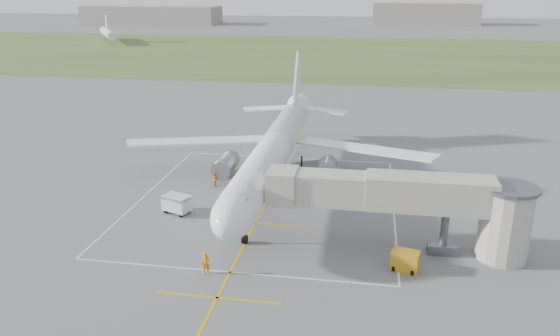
% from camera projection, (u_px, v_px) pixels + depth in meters
% --- Properties ---
extents(ground, '(700.00, 700.00, 0.00)m').
position_uv_depth(ground, '(272.00, 188.00, 64.60)').
color(ground, '#5B5B5E').
rests_on(ground, ground).
extents(grass_strip, '(700.00, 120.00, 0.02)m').
position_uv_depth(grass_strip, '(340.00, 54.00, 185.97)').
color(grass_strip, '#3F5726').
rests_on(grass_strip, ground).
extents(apron_markings, '(28.20, 60.00, 0.01)m').
position_uv_depth(apron_markings, '(263.00, 207.00, 59.17)').
color(apron_markings, '#C7A40B').
rests_on(apron_markings, ground).
extents(airliner, '(38.93, 46.75, 13.52)m').
position_uv_depth(airliner, '(273.00, 151.00, 63.89)').
color(airliner, white).
rests_on(airliner, ground).
extents(jet_bridge, '(23.40, 5.00, 7.20)m').
position_uv_depth(jet_bridge, '(420.00, 203.00, 48.01)').
color(jet_bridge, '#A49F94').
rests_on(jet_bridge, ground).
extents(gpu_unit, '(2.57, 2.08, 1.70)m').
position_uv_depth(gpu_unit, '(405.00, 261.00, 46.06)').
color(gpu_unit, '#B78116').
rests_on(gpu_unit, ground).
extents(baggage_cart, '(3.27, 2.62, 1.98)m').
position_uv_depth(baggage_cart, '(177.00, 204.00, 57.41)').
color(baggage_cart, silver).
rests_on(baggage_cart, ground).
extents(ramp_worker_nose, '(0.78, 0.58, 1.94)m').
position_uv_depth(ramp_worker_nose, '(206.00, 263.00, 45.42)').
color(ramp_worker_nose, orange).
rests_on(ramp_worker_nose, ground).
extents(ramp_worker_wing, '(1.03, 1.08, 1.75)m').
position_uv_depth(ramp_worker_wing, '(216.00, 179.00, 65.13)').
color(ramp_worker_wing, '#FF6B08').
rests_on(ramp_worker_wing, ground).
extents(distant_hangars, '(345.00, 49.00, 12.00)m').
position_uv_depth(distant_hangars, '(327.00, 16.00, 313.05)').
color(distant_hangars, gray).
rests_on(distant_hangars, ground).
extents(distant_aircraft, '(224.45, 58.78, 8.85)m').
position_uv_depth(distant_aircraft, '(354.00, 33.00, 224.29)').
color(distant_aircraft, white).
rests_on(distant_aircraft, ground).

